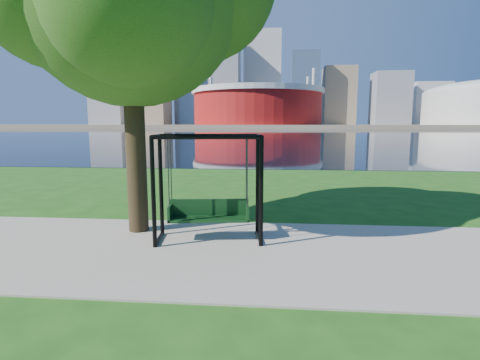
# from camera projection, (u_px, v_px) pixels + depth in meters

# --- Properties ---
(ground) EXTENTS (900.00, 900.00, 0.00)m
(ground) POSITION_uv_depth(u_px,v_px,m) (239.00, 244.00, 7.20)
(ground) COLOR #1E5114
(ground) RESTS_ON ground
(path) EXTENTS (120.00, 4.00, 0.03)m
(path) POSITION_uv_depth(u_px,v_px,m) (236.00, 252.00, 6.71)
(path) COLOR #9E937F
(path) RESTS_ON ground
(river) EXTENTS (900.00, 180.00, 0.02)m
(river) POSITION_uv_depth(u_px,v_px,m) (272.00, 132.00, 107.67)
(river) COLOR black
(river) RESTS_ON ground
(far_bank) EXTENTS (900.00, 228.00, 2.00)m
(far_bank) POSITION_uv_depth(u_px,v_px,m) (273.00, 126.00, 308.48)
(far_bank) COLOR #937F60
(far_bank) RESTS_ON ground
(stadium) EXTENTS (83.00, 83.00, 32.00)m
(stadium) POSITION_uv_depth(u_px,v_px,m) (258.00, 105.00, 237.48)
(stadium) COLOR maroon
(stadium) RESTS_ON far_bank
(skyline) EXTENTS (392.00, 66.00, 96.50)m
(skyline) POSITION_uv_depth(u_px,v_px,m) (269.00, 84.00, 316.90)
(skyline) COLOR gray
(skyline) RESTS_ON far_bank
(swing) EXTENTS (2.14, 1.13, 2.10)m
(swing) POSITION_uv_depth(u_px,v_px,m) (209.00, 190.00, 7.24)
(swing) COLOR black
(swing) RESTS_ON ground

